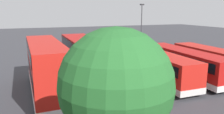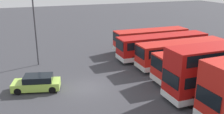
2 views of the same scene
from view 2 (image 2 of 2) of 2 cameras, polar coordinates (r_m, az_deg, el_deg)
ground_plane at (r=23.85m, az=-5.66°, el=-6.92°), size 140.00×140.00×0.00m
bus_single_deck_near_end at (r=35.43m, az=8.78°, el=3.99°), size 2.84×10.43×2.95m
bus_single_deck_second at (r=32.42m, az=11.36°, el=2.57°), size 2.67×11.80×2.95m
bus_single_deck_third at (r=29.79m, az=15.43°, el=0.92°), size 2.72×10.73×2.95m
bus_single_deck_fourth at (r=26.97m, az=20.25°, el=-1.31°), size 2.73×11.07×2.95m
car_hatchback_silver at (r=23.98m, az=-16.57°, el=-5.65°), size 2.78×4.50×1.43m
lamp_post_tall at (r=29.79m, az=-17.05°, el=7.15°), size 0.70×0.30×8.30m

